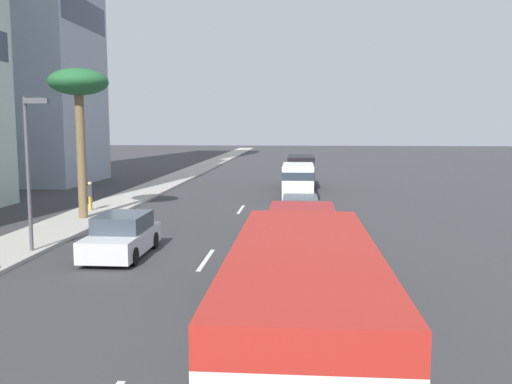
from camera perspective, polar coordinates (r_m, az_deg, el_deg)
The scene contains 13 objects.
ground_plane at distance 36.98m, azimuth -0.73°, elevation -0.60°, with size 198.00×198.00×0.00m, color #38383A.
sidewalk_right at distance 38.45m, azimuth -12.37°, elevation -0.36°, with size 162.00×3.00×0.15m, color #B2ADA3.
lane_stripe_mid at distance 20.05m, azimuth -5.21°, elevation -7.01°, with size 3.20×0.16×0.01m, color silver.
lane_stripe_far at distance 31.79m, azimuth -1.58°, elevation -1.82°, with size 3.20×0.16×0.01m, color silver.
van_lead at distance 35.97m, azimuth 4.38°, elevation 1.30°, with size 4.68×2.12×2.32m.
minibus_second at distance 8.80m, azimuth 4.94°, elevation -14.21°, with size 6.90×2.34×3.00m.
car_third at distance 25.88m, azimuth 4.60°, elevation -2.22°, with size 4.76×1.82×1.53m.
van_fourth at distance 16.31m, azimuth 4.80°, elevation -5.57°, with size 5.39×2.18×2.26m.
van_fifth at distance 42.90m, azimuth 4.69°, elevation 2.33°, with size 5.32×2.15×2.50m.
car_sixth at distance 21.08m, azimuth -13.74°, elevation -4.47°, with size 4.38×1.93×1.55m.
pedestrian_near_lamp at distance 31.76m, azimuth -16.85°, elevation -0.27°, with size 0.30×0.34×1.60m.
palm_tree at distance 29.09m, azimuth -17.94°, elevation 10.13°, with size 2.93×2.93×7.50m.
street_lamp at distance 21.91m, azimuth -22.39°, elevation 3.62°, with size 0.24×0.97×5.72m.
Camera 1 is at (-5.01, -3.30, 4.81)m, focal length 38.51 mm.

